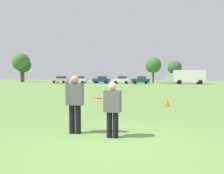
{
  "coord_description": "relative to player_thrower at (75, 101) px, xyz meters",
  "views": [
    {
      "loc": [
        1.32,
        -5.21,
        1.71
      ],
      "look_at": [
        -0.79,
        3.16,
        1.3
      ],
      "focal_mm": 34.4,
      "sensor_mm": 36.0,
      "label": 1
    }
  ],
  "objects": [
    {
      "name": "parked_car_mid_right",
      "position": [
        -7.77,
        44.98,
        -0.06
      ],
      "size": [
        4.27,
        2.36,
        1.82
      ],
      "color": "silver",
      "rests_on": "ground"
    },
    {
      "name": "tree_west_maple",
      "position": [
        -42.44,
        54.84,
        4.54
      ],
      "size": [
        4.94,
        4.94,
        8.03
      ],
      "color": "brown",
      "rests_on": "ground"
    },
    {
      "name": "frisbee",
      "position": [
        0.67,
        0.17,
        0.09
      ],
      "size": [
        0.27,
        0.27,
        0.06
      ],
      "color": "#E54C33"
    },
    {
      "name": "tree_center_elm",
      "position": [
        -0.73,
        53.04,
        3.86
      ],
      "size": [
        4.34,
        4.34,
        7.05
      ],
      "color": "brown",
      "rests_on": "ground"
    },
    {
      "name": "player_defender",
      "position": [
        1.2,
        -0.15,
        -0.11
      ],
      "size": [
        0.46,
        0.27,
        1.56
      ],
      "color": "black",
      "rests_on": "ground"
    },
    {
      "name": "parked_car_center",
      "position": [
        -13.11,
        45.89,
        -0.06
      ],
      "size": [
        4.27,
        2.36,
        1.82
      ],
      "color": "navy",
      "rests_on": "ground"
    },
    {
      "name": "parked_car_near_left",
      "position": [
        -23.67,
        44.4,
        -0.06
      ],
      "size": [
        4.27,
        2.36,
        1.82
      ],
      "color": "#B7AD99",
      "rests_on": "ground"
    },
    {
      "name": "traffic_cone",
      "position": [
        2.73,
        6.82,
        -0.76
      ],
      "size": [
        0.32,
        0.32,
        0.48
      ],
      "color": "#D8590C",
      "rests_on": "ground"
    },
    {
      "name": "ground_plane",
      "position": [
        1.32,
        -0.72,
        -0.98
      ],
      "size": [
        192.73,
        192.73,
        0.0
      ],
      "primitive_type": "plane",
      "color": "#6B9347"
    },
    {
      "name": "box_truck",
      "position": [
        7.15,
        45.98,
        0.77
      ],
      "size": [
        8.59,
        3.25,
        3.18
      ],
      "color": "white",
      "rests_on": "ground"
    },
    {
      "name": "player_thrower",
      "position": [
        0.0,
        0.0,
        0.0
      ],
      "size": [
        0.52,
        0.35,
        1.75
      ],
      "color": "black",
      "rests_on": "ground"
    },
    {
      "name": "tree_west_oak",
      "position": [
        -42.86,
        54.34,
        5.41
      ],
      "size": [
        5.72,
        5.72,
        9.3
      ],
      "color": "brown",
      "rests_on": "ground"
    },
    {
      "name": "parked_car_mid_left",
      "position": [
        -18.94,
        45.17,
        -0.06
      ],
      "size": [
        4.27,
        2.36,
        1.82
      ],
      "color": "silver",
      "rests_on": "ground"
    },
    {
      "name": "parked_car_near_right",
      "position": [
        -3.04,
        44.51,
        -0.06
      ],
      "size": [
        4.27,
        2.36,
        1.82
      ],
      "color": "#0C4C2D",
      "rests_on": "ground"
    },
    {
      "name": "tree_east_birch",
      "position": [
        4.87,
        53.53,
        3.12
      ],
      "size": [
        3.67,
        3.67,
        5.97
      ],
      "color": "brown",
      "rests_on": "ground"
    }
  ]
}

